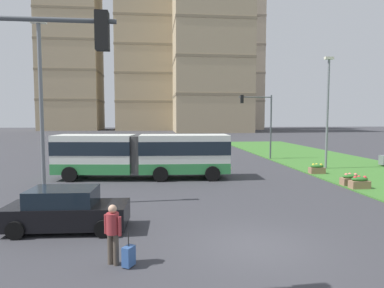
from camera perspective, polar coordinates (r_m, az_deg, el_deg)
name	(u,v)px	position (r m, az deg, el deg)	size (l,w,h in m)	color
ground_plane	(256,246)	(11.73, 10.67, -16.56)	(260.00, 260.00, 0.00)	#38383D
articulated_bus	(143,154)	(23.44, -8.28, -1.75)	(12.00, 3.58, 3.00)	silver
car_black_sedan	(66,210)	(13.66, -20.35, -10.38)	(4.49, 2.20, 1.58)	black
car_maroon_sedan	(125,154)	(32.35, -11.16, -1.66)	(4.44, 2.10, 1.58)	maroon
pedestrian_crossing	(113,230)	(10.18, -13.17, -13.93)	(0.51, 0.36, 1.74)	#4C4238
rolling_suitcase	(129,256)	(10.19, -10.59, -18.01)	(0.39, 0.43, 0.97)	#335693
flower_planter_2	(359,182)	(22.05, 26.33, -5.80)	(1.10, 0.56, 0.74)	#937051
flower_planter_3	(350,179)	(22.82, 25.07, -5.42)	(1.10, 0.56, 0.74)	#937051
flower_planter_4	(317,169)	(26.53, 20.25, -3.92)	(1.10, 0.56, 0.74)	#937051
traffic_light_near_left	(1,110)	(8.11, -29.41, 5.02)	(3.56, 0.28, 6.42)	#474C51
traffic_light_far_right	(261,116)	(34.07, 11.52, 4.63)	(3.33, 0.28, 6.35)	#474C51
streetlight_left	(41,105)	(17.37, -24.01, 6.06)	(0.70, 0.28, 8.69)	slate
streetlight_median	(328,108)	(29.20, 21.82, 5.61)	(0.70, 0.28, 8.94)	slate
apartment_tower_west	(71,45)	(120.07, -19.70, 15.36)	(18.28, 16.63, 54.46)	tan
apartment_tower_westcentre	(146,51)	(116.03, -7.78, 15.21)	(18.48, 19.88, 51.42)	tan
apartment_tower_centre	(211,45)	(100.21, 3.15, 16.22)	(21.10, 19.52, 48.91)	tan
apartment_tower_eastcentre	(238,63)	(122.90, 7.69, 13.28)	(14.49, 17.78, 45.85)	#C6B299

